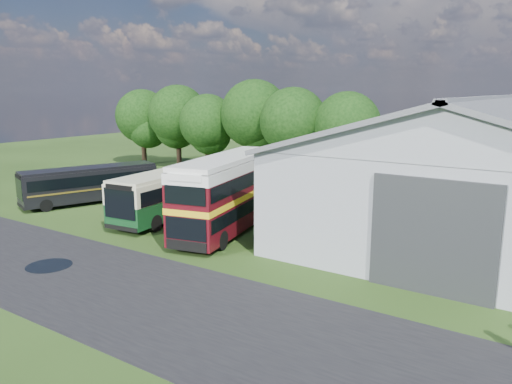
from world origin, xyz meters
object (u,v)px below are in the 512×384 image
Objects in this scene: storage_shed at (488,163)px; bus_maroon_double at (229,194)px; bus_green_single at (179,191)px; bus_dark_single at (90,184)px.

bus_maroon_double is at bearing -145.53° from storage_shed.
storage_shed is 15.82m from bus_maroon_double.
bus_dark_single is (-8.28, -0.97, -0.24)m from bus_green_single.
bus_green_single is 8.34m from bus_dark_single.
bus_green_single is 1.16× the size of bus_dark_single.
bus_dark_single is (-13.50, 0.27, -0.83)m from bus_maroon_double.
bus_green_single reaches higher than bus_dark_single.
bus_maroon_double is (-12.95, -8.89, -1.85)m from storage_shed.
bus_green_single is at bearing 26.60° from bus_dark_single.
bus_green_single is (-18.17, -7.65, -2.45)m from storage_shed.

